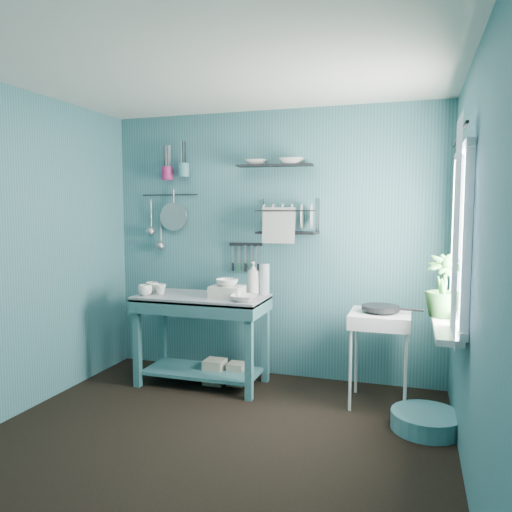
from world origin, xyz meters
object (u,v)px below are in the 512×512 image
(utensil_cup_teal, at_px, (184,170))
(storage_tin_small, at_px, (237,374))
(work_counter, at_px, (202,340))
(colander, at_px, (173,217))
(mug_left, at_px, (145,290))
(mug_right, at_px, (152,287))
(water_bottle, at_px, (264,279))
(frying_pan, at_px, (380,308))
(hotplate_stand, at_px, (379,359))
(potted_plant, at_px, (443,286))
(dish_rack, at_px, (288,216))
(wash_tub, at_px, (227,292))
(storage_tin_large, at_px, (215,371))
(soap_bottle, at_px, (253,278))
(mug_mid, at_px, (160,289))
(floor_basin, at_px, (426,421))
(utensil_cup_magenta, at_px, (167,173))

(utensil_cup_teal, distance_m, storage_tin_small, 2.00)
(work_counter, height_order, colander, colander)
(mug_left, relative_size, mug_right, 1.00)
(water_bottle, bearing_deg, mug_left, -159.19)
(frying_pan, height_order, utensil_cup_teal, utensil_cup_teal)
(hotplate_stand, xyz_separation_m, potted_plant, (0.44, -0.38, 0.67))
(mug_right, bearing_deg, dish_rack, 16.13)
(work_counter, xyz_separation_m, dish_rack, (0.70, 0.35, 1.11))
(wash_tub, distance_m, utensil_cup_teal, 1.32)
(storage_tin_large, bearing_deg, work_counter, -153.43)
(soap_bottle, bearing_deg, wash_tub, -127.69)
(wash_tub, xyz_separation_m, storage_tin_small, (0.05, 0.10, -0.76))
(colander, bearing_deg, storage_tin_small, -23.76)
(wash_tub, bearing_deg, dish_rack, 39.17)
(mug_mid, relative_size, mug_right, 0.81)
(dish_rack, xyz_separation_m, utensil_cup_teal, (-1.06, 0.05, 0.44))
(frying_pan, bearing_deg, mug_left, -175.48)
(mug_mid, height_order, hotplate_stand, mug_mid)
(mug_left, height_order, soap_bottle, soap_bottle)
(mug_left, relative_size, potted_plant, 0.28)
(mug_left, bearing_deg, potted_plant, -5.15)
(work_counter, bearing_deg, floor_basin, -2.09)
(frying_pan, bearing_deg, potted_plant, -40.90)
(work_counter, distance_m, storage_tin_small, 0.44)
(work_counter, xyz_separation_m, wash_tub, (0.25, -0.02, 0.46))
(storage_tin_small, bearing_deg, wash_tub, -116.57)
(wash_tub, bearing_deg, frying_pan, 0.92)
(wash_tub, height_order, soap_bottle, soap_bottle)
(potted_plant, bearing_deg, frying_pan, 139.10)
(dish_rack, xyz_separation_m, storage_tin_large, (-0.60, -0.30, -1.41))
(mug_left, bearing_deg, storage_tin_large, 19.90)
(water_bottle, bearing_deg, mug_right, -167.83)
(frying_pan, xyz_separation_m, dish_rack, (-0.86, 0.35, 0.73))
(work_counter, bearing_deg, hotplate_stand, 9.47)
(mug_mid, distance_m, storage_tin_large, 0.90)
(mug_right, distance_m, wash_tub, 0.75)
(utensil_cup_magenta, bearing_deg, storage_tin_large, -28.71)
(utensil_cup_magenta, distance_m, floor_basin, 3.18)
(hotplate_stand, height_order, potted_plant, potted_plant)
(mug_mid, height_order, water_bottle, water_bottle)
(frying_pan, xyz_separation_m, colander, (-2.04, 0.43, 0.72))
(storage_tin_small, bearing_deg, mug_mid, -168.37)
(wash_tub, relative_size, storage_tin_large, 1.27)
(potted_plant, bearing_deg, water_bottle, 157.82)
(mug_right, bearing_deg, floor_basin, -9.19)
(work_counter, height_order, hotplate_stand, work_counter)
(dish_rack, bearing_deg, mug_right, -164.36)
(colander, distance_m, storage_tin_small, 1.65)
(water_bottle, relative_size, colander, 1.00)
(utensil_cup_teal, relative_size, storage_tin_large, 0.59)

